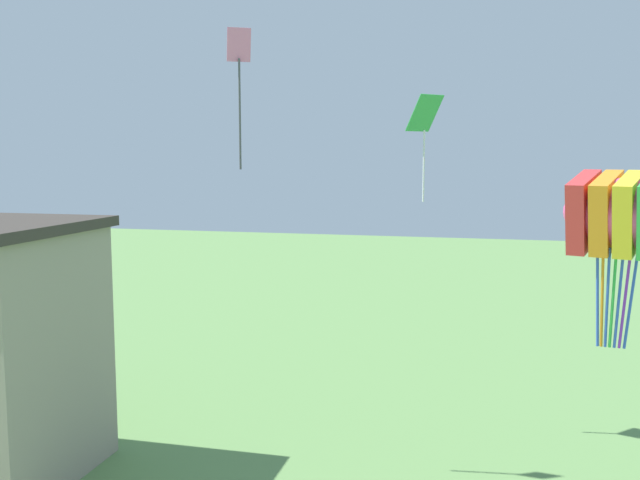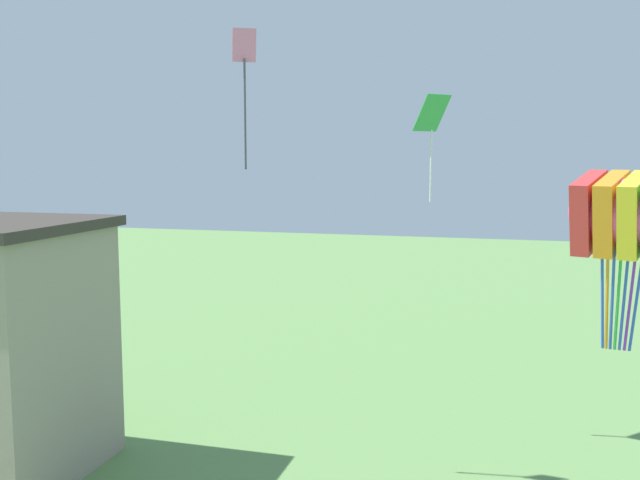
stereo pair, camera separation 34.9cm
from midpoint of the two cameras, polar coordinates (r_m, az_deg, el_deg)
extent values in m
ellipsoid|color=#E54C8C|center=(15.02, 24.54, 1.88)|extent=(2.95, 2.42, 1.64)
cube|color=red|center=(15.21, 21.36, 2.08)|extent=(0.91, 1.69, 1.67)
cube|color=orange|center=(15.11, 22.94, 1.98)|extent=(0.91, 1.69, 1.67)
cube|color=yellow|center=(15.02, 24.54, 1.88)|extent=(0.91, 1.69, 1.67)
cylinder|color=blue|center=(15.00, 22.28, -4.39)|extent=(0.19, 0.33, 2.02)
cylinder|color=orange|center=(14.99, 22.60, -4.41)|extent=(0.15, 0.34, 2.02)
cylinder|color=blue|center=(14.99, 22.97, -4.43)|extent=(0.10, 0.34, 2.02)
cylinder|color=green|center=(14.99, 23.35, -4.45)|extent=(0.05, 0.34, 2.02)
cylinder|color=blue|center=(14.99, 23.76, -4.46)|extent=(0.10, 0.34, 2.02)
cylinder|color=purple|center=(15.01, 24.18, -4.48)|extent=(0.15, 0.34, 2.02)
cylinder|color=blue|center=(15.02, 24.60, -4.48)|extent=(0.19, 0.33, 2.02)
cube|color=green|center=(19.02, 9.47, 9.99)|extent=(1.00, 1.00, 0.92)
cylinder|color=white|center=(18.99, 9.39, 5.84)|extent=(0.05, 0.05, 1.87)
cube|color=pink|center=(16.86, -5.47, 15.27)|extent=(0.56, 0.42, 0.74)
cylinder|color=#4C4C51|center=(16.70, -5.41, 9.97)|extent=(0.05, 0.05, 2.52)
camera|label=1|loc=(0.17, -89.20, 0.10)|focal=40.00mm
camera|label=2|loc=(0.17, 90.80, -0.10)|focal=40.00mm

